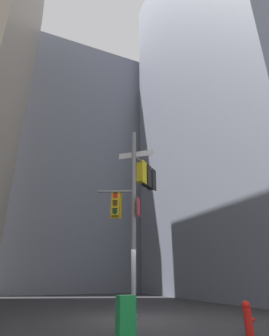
{
  "coord_description": "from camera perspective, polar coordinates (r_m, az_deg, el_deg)",
  "views": [
    {
      "loc": [
        -4.38,
        -10.48,
        1.45
      ],
      "look_at": [
        0.08,
        0.09,
        6.17
      ],
      "focal_mm": 28.43,
      "sensor_mm": 36.0,
      "label": 1
    }
  ],
  "objects": [
    {
      "name": "fire_hydrant",
      "position": [
        8.94,
        23.06,
        -27.31
      ],
      "size": [
        0.33,
        0.23,
        0.84
      ],
      "color": "red",
      "rests_on": "ground"
    },
    {
      "name": "building_tower_right",
      "position": [
        31.89,
        23.3,
        13.62
      ],
      "size": [
        17.7,
        17.7,
        38.46
      ],
      "primitive_type": "cube",
      "color": "slate",
      "rests_on": "ground"
    },
    {
      "name": "signal_pole_assembly",
      "position": [
        12.48,
        0.58,
        -5.48
      ],
      "size": [
        3.3,
        1.93,
        7.99
      ],
      "color": "gray",
      "rests_on": "ground"
    },
    {
      "name": "building_mid_block",
      "position": [
        37.99,
        -14.15,
        -0.86
      ],
      "size": [
        16.87,
        16.87,
        29.88
      ],
      "primitive_type": "cube",
      "color": "slate",
      "rests_on": "ground"
    },
    {
      "name": "ground",
      "position": [
        11.45,
        -0.22,
        -29.66
      ],
      "size": [
        120.0,
        120.0,
        0.0
      ],
      "primitive_type": "plane",
      "color": "#2D2D30"
    },
    {
      "name": "newspaper_box",
      "position": [
        7.78,
        -1.93,
        -29.32
      ],
      "size": [
        0.45,
        0.36,
        1.02
      ],
      "color": "#198C3F",
      "rests_on": "ground"
    }
  ]
}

